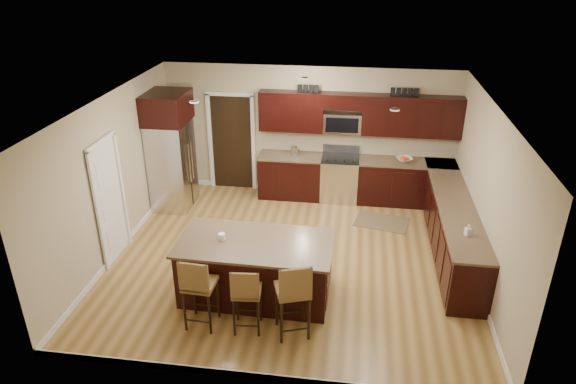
# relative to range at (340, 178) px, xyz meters

# --- Properties ---
(floor) EXTENTS (6.00, 6.00, 0.00)m
(floor) POSITION_rel_range_xyz_m (-0.68, -2.45, -0.47)
(floor) COLOR #9F773F
(floor) RESTS_ON ground
(ceiling) EXTENTS (6.00, 6.00, 0.00)m
(ceiling) POSITION_rel_range_xyz_m (-0.68, -2.45, 2.23)
(ceiling) COLOR silver
(ceiling) RESTS_ON wall_back
(wall_back) EXTENTS (6.00, 0.00, 6.00)m
(wall_back) POSITION_rel_range_xyz_m (-0.68, 0.30, 0.88)
(wall_back) COLOR tan
(wall_back) RESTS_ON floor
(wall_left) EXTENTS (0.00, 5.50, 5.50)m
(wall_left) POSITION_rel_range_xyz_m (-3.68, -2.45, 0.88)
(wall_left) COLOR tan
(wall_left) RESTS_ON floor
(wall_right) EXTENTS (0.00, 5.50, 5.50)m
(wall_right) POSITION_rel_range_xyz_m (2.32, -2.45, 0.88)
(wall_right) COLOR tan
(wall_right) RESTS_ON floor
(base_cabinets) EXTENTS (4.02, 3.96, 0.92)m
(base_cabinets) POSITION_rel_range_xyz_m (1.22, -1.01, -0.01)
(base_cabinets) COLOR black
(base_cabinets) RESTS_ON floor
(upper_cabinets) EXTENTS (4.00, 0.33, 0.80)m
(upper_cabinets) POSITION_rel_range_xyz_m (0.36, 0.13, 1.37)
(upper_cabinets) COLOR black
(upper_cabinets) RESTS_ON wall_back
(range) EXTENTS (0.76, 0.64, 1.11)m
(range) POSITION_rel_range_xyz_m (0.00, 0.00, 0.00)
(range) COLOR silver
(range) RESTS_ON floor
(microwave) EXTENTS (0.76, 0.31, 0.40)m
(microwave) POSITION_rel_range_xyz_m (0.00, 0.15, 1.15)
(microwave) COLOR silver
(microwave) RESTS_ON upper_cabinets
(doorway) EXTENTS (0.85, 0.03, 2.06)m
(doorway) POSITION_rel_range_xyz_m (-2.33, 0.28, 0.56)
(doorway) COLOR black
(doorway) RESTS_ON floor
(pantry_door) EXTENTS (0.03, 0.80, 2.04)m
(pantry_door) POSITION_rel_range_xyz_m (-3.66, -2.75, 0.55)
(pantry_door) COLOR white
(pantry_door) RESTS_ON floor
(letter_decor) EXTENTS (2.20, 0.03, 0.15)m
(letter_decor) POSITION_rel_range_xyz_m (0.22, 0.13, 1.82)
(letter_decor) COLOR black
(letter_decor) RESTS_ON upper_cabinets
(island) EXTENTS (2.30, 1.24, 0.92)m
(island) POSITION_rel_range_xyz_m (-1.07, -3.50, -0.04)
(island) COLOR black
(island) RESTS_ON floor
(stool_left) EXTENTS (0.44, 0.44, 1.12)m
(stool_left) POSITION_rel_range_xyz_m (-1.70, -4.34, 0.22)
(stool_left) COLOR brown
(stool_left) RESTS_ON floor
(stool_mid) EXTENTS (0.42, 0.42, 1.02)m
(stool_mid) POSITION_rel_range_xyz_m (-1.04, -4.34, 0.17)
(stool_mid) COLOR brown
(stool_mid) RESTS_ON floor
(stool_right) EXTENTS (0.55, 0.55, 1.16)m
(stool_right) POSITION_rel_range_xyz_m (-0.40, -4.34, 0.25)
(stool_right) COLOR brown
(stool_right) RESTS_ON floor
(refrigerator) EXTENTS (0.79, 0.95, 2.35)m
(refrigerator) POSITION_rel_range_xyz_m (-3.30, -0.77, 0.74)
(refrigerator) COLOR silver
(refrigerator) RESTS_ON floor
(floor_mat) EXTENTS (1.12, 0.86, 0.01)m
(floor_mat) POSITION_rel_range_xyz_m (0.88, -0.93, -0.47)
(floor_mat) COLOR brown
(floor_mat) RESTS_ON floor
(fruit_bowl) EXTENTS (0.41, 0.41, 0.08)m
(fruit_bowl) POSITION_rel_range_xyz_m (1.27, -0.00, 0.49)
(fruit_bowl) COLOR silver
(fruit_bowl) RESTS_ON base_cabinets
(soap_bottle) EXTENTS (0.11, 0.11, 0.18)m
(soap_bottle) POSITION_rel_range_xyz_m (2.02, -2.87, 0.54)
(soap_bottle) COLOR #B2B2B2
(soap_bottle) RESTS_ON base_cabinets
(canister_tall) EXTENTS (0.12, 0.12, 0.21)m
(canister_tall) POSITION_rel_range_xyz_m (-0.95, -0.00, 0.55)
(canister_tall) COLOR silver
(canister_tall) RESTS_ON base_cabinets
(canister_short) EXTENTS (0.11, 0.11, 0.15)m
(canister_short) POSITION_rel_range_xyz_m (-0.90, -0.00, 0.52)
(canister_short) COLOR silver
(canister_short) RESTS_ON base_cabinets
(island_jar) EXTENTS (0.10, 0.10, 0.10)m
(island_jar) POSITION_rel_range_xyz_m (-1.57, -3.50, 0.50)
(island_jar) COLOR white
(island_jar) RESTS_ON island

